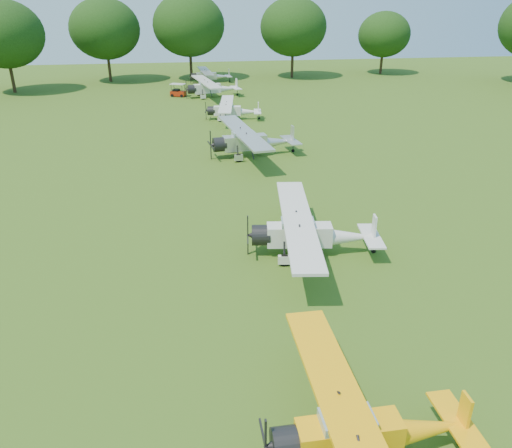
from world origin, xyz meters
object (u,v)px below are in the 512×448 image
at_px(aircraft_6, 211,87).
at_px(aircraft_7, 209,75).
at_px(aircraft_5, 231,109).
at_px(aircraft_2, 365,429).
at_px(golf_cart, 178,92).
at_px(aircraft_4, 251,140).
at_px(aircraft_3, 309,232).

bearing_deg(aircraft_6, aircraft_7, 77.96).
bearing_deg(aircraft_7, aircraft_5, -92.62).
height_order(aircraft_2, aircraft_7, aircraft_7).
relative_size(aircraft_5, golf_cart, 4.36).
distance_m(aircraft_5, aircraft_7, 25.66).
bearing_deg(aircraft_6, golf_cart, 156.14).
xyz_separation_m(aircraft_2, golf_cart, (-4.33, 58.80, -0.59)).
height_order(aircraft_7, golf_cart, aircraft_7).
xyz_separation_m(aircraft_4, aircraft_5, (-0.11, 13.74, -0.27)).
bearing_deg(golf_cart, aircraft_3, -59.89).
xyz_separation_m(aircraft_3, aircraft_7, (-0.99, 57.16, -0.09)).
bearing_deg(aircraft_4, aircraft_6, 85.40).
relative_size(aircraft_6, golf_cart, 5.23).
bearing_deg(golf_cart, aircraft_5, -46.66).
relative_size(aircraft_4, golf_cart, 5.43).
xyz_separation_m(aircraft_6, golf_cart, (-4.38, 1.15, -0.78)).
bearing_deg(golf_cart, aircraft_4, -56.06).
xyz_separation_m(aircraft_4, aircraft_6, (-1.27, 27.30, -0.05)).
height_order(aircraft_4, golf_cart, aircraft_4).
bearing_deg(aircraft_3, aircraft_2, -89.53).
bearing_deg(aircraft_2, aircraft_5, 88.45).
distance_m(aircraft_5, aircraft_6, 13.61).
bearing_deg(aircraft_4, aircraft_5, 83.19).
bearing_deg(aircraft_2, aircraft_3, 82.52).
bearing_deg(aircraft_3, aircraft_5, 98.79).
relative_size(aircraft_3, aircraft_7, 1.08).
bearing_deg(aircraft_5, golf_cart, 118.81).
bearing_deg(aircraft_3, aircraft_7, 98.95).
bearing_deg(aircraft_5, aircraft_3, -80.99).
relative_size(aircraft_5, aircraft_6, 0.83).
xyz_separation_m(aircraft_2, aircraft_7, (0.67, 69.74, 0.03)).
height_order(aircraft_3, aircraft_4, aircraft_4).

